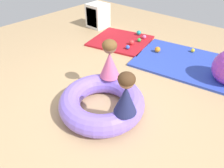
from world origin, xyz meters
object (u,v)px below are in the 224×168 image
(play_ball_green, at_px, (139,40))
(storage_cube, at_px, (97,16))
(play_ball_blue, at_px, (128,47))
(play_ball_teal, at_px, (139,33))
(child_in_navy, at_px, (126,94))
(play_ball_pink, at_px, (144,37))
(play_ball_yellow, at_px, (193,50))
(inflatable_cushion, at_px, (102,102))
(child_in_pink, at_px, (110,59))
(play_ball_red, at_px, (132,42))
(play_ball_orange, at_px, (158,50))

(play_ball_green, relative_size, storage_cube, 0.15)
(play_ball_blue, height_order, play_ball_teal, play_ball_teal)
(child_in_navy, bearing_deg, play_ball_green, 21.73)
(play_ball_pink, relative_size, play_ball_yellow, 1.15)
(inflatable_cushion, bearing_deg, child_in_pink, 117.18)
(inflatable_cushion, xyz_separation_m, child_in_navy, (0.41, -0.05, 0.39))
(play_ball_red, distance_m, play_ball_orange, 0.58)
(child_in_pink, relative_size, play_ball_blue, 6.54)
(inflatable_cushion, xyz_separation_m, play_ball_orange, (-0.27, 1.85, -0.04))
(inflatable_cushion, relative_size, play_ball_green, 13.53)
(play_ball_green, bearing_deg, child_in_pink, -69.23)
(play_ball_pink, bearing_deg, play_ball_red, -93.52)
(play_ball_teal, xyz_separation_m, play_ball_orange, (0.76, -0.46, 0.00))
(child_in_navy, distance_m, play_ball_orange, 2.07)
(play_ball_blue, distance_m, play_ball_red, 0.22)
(play_ball_red, bearing_deg, child_in_pink, -65.13)
(child_in_navy, bearing_deg, play_ball_yellow, -4.85)
(child_in_pink, height_order, play_ball_yellow, child_in_pink)
(child_in_navy, distance_m, storage_cube, 3.39)
(inflatable_cushion, distance_m, child_in_navy, 0.57)
(inflatable_cushion, xyz_separation_m, play_ball_green, (-0.81, 2.01, -0.06))
(play_ball_orange, bearing_deg, play_ball_red, -174.25)
(child_in_pink, xyz_separation_m, play_ball_yellow, (0.43, 1.93, -0.46))
(child_in_navy, relative_size, play_ball_orange, 4.70)
(inflatable_cushion, relative_size, play_ball_orange, 10.10)
(inflatable_cushion, distance_m, play_ball_blue, 1.76)
(child_in_pink, relative_size, play_ball_orange, 4.98)
(child_in_pink, relative_size, play_ball_teal, 5.34)
(child_in_navy, distance_m, play_ball_green, 2.44)
(play_ball_red, relative_size, storage_cube, 0.18)
(play_ball_green, bearing_deg, storage_cube, 174.88)
(play_ball_yellow, bearing_deg, play_ball_blue, -144.90)
(play_ball_teal, relative_size, play_ball_orange, 0.93)
(play_ball_red, xyz_separation_m, play_ball_green, (0.04, 0.22, -0.01))
(inflatable_cushion, height_order, storage_cube, storage_cube)
(play_ball_teal, xyz_separation_m, play_ball_yellow, (1.28, -0.01, -0.01))
(play_ball_teal, relative_size, storage_cube, 0.18)
(play_ball_teal, bearing_deg, play_ball_pink, -23.65)
(play_ball_pink, height_order, play_ball_green, play_ball_pink)
(play_ball_blue, bearing_deg, child_in_pink, -63.66)
(child_in_pink, distance_m, play_ball_green, 1.81)
(child_in_navy, bearing_deg, inflatable_cushion, 73.77)
(play_ball_red, relative_size, play_ball_green, 1.23)
(storage_cube, bearing_deg, play_ball_red, -14.44)
(play_ball_red, bearing_deg, play_ball_blue, -73.99)
(play_ball_yellow, relative_size, play_ball_orange, 0.68)
(play_ball_pink, xyz_separation_m, play_ball_red, (-0.03, -0.43, 0.01))
(child_in_navy, distance_m, play_ball_red, 2.28)
(inflatable_cushion, bearing_deg, play_ball_blue, 116.54)
(inflatable_cushion, distance_m, play_ball_yellow, 2.32)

